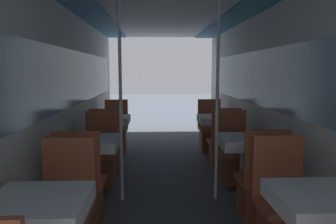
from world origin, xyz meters
name	(u,v)px	position (x,y,z in m)	size (l,w,h in m)	color
wall_left	(60,99)	(-1.27, 2.82, 1.19)	(0.05, 8.43, 2.29)	silver
wall_right	(274,99)	(1.27, 2.82, 1.19)	(0.05, 8.43, 2.29)	silver
dining_table_left_0	(38,216)	(-0.89, 0.91, 0.63)	(0.60, 0.60, 0.75)	#4C4C51
chair_left_far_0	(66,224)	(-0.89, 1.50, 0.29)	(0.44, 0.44, 0.97)	brown
dining_table_left_1	(92,148)	(-0.89, 2.68, 0.63)	(0.60, 0.60, 0.75)	#4C4C51
chair_left_near_1	(82,196)	(-0.89, 2.10, 0.29)	(0.44, 0.44, 0.97)	brown
chair_left_far_1	(101,163)	(-0.89, 3.27, 0.29)	(0.44, 0.44, 0.97)	brown
support_pole_left_1	(121,104)	(-0.55, 2.68, 1.14)	(0.04, 0.04, 2.29)	silver
dining_table_left_2	(111,124)	(-0.89, 4.45, 0.63)	(0.60, 0.60, 0.75)	#4C4C51
chair_left_near_2	(107,152)	(-0.89, 3.87, 0.29)	(0.44, 0.44, 0.97)	brown
chair_left_far_2	(116,136)	(-0.89, 5.04, 0.29)	(0.44, 0.44, 0.97)	brown
dining_table_right_0	(321,211)	(0.89, 0.91, 0.63)	(0.60, 0.60, 0.75)	#4C4C51
chair_right_far_0	(283,220)	(0.89, 1.50, 0.29)	(0.44, 0.44, 0.97)	brown
dining_table_right_1	(245,147)	(0.89, 2.68, 0.63)	(0.60, 0.60, 0.75)	#4C4C51
chair_right_near_1	(260,193)	(0.89, 2.10, 0.29)	(0.44, 0.44, 0.97)	brown
chair_right_far_1	(232,161)	(0.89, 3.27, 0.29)	(0.44, 0.44, 0.97)	brown
support_pole_right_1	(217,103)	(0.55, 2.68, 1.14)	(0.04, 0.04, 2.29)	silver
dining_table_right_2	(216,123)	(0.89, 4.45, 0.63)	(0.60, 0.60, 0.75)	#4C4C51
chair_right_near_2	(223,150)	(0.89, 3.87, 0.29)	(0.44, 0.44, 0.97)	brown
chair_right_far_2	(210,136)	(0.89, 5.04, 0.29)	(0.44, 0.44, 0.97)	brown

